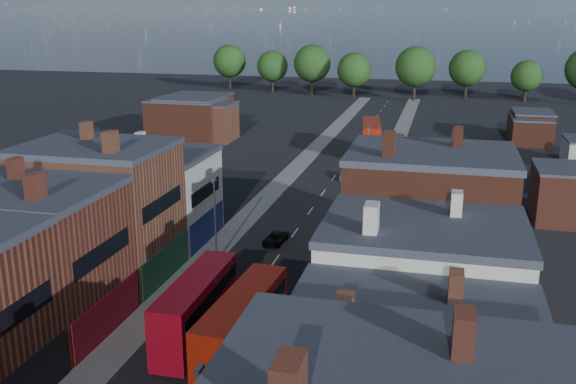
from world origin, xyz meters
The scene contains 11 objects.
pavement_west centered at (-6.50, 50.00, 0.06)m, with size 3.00×200.00×0.12m, color gray.
pavement_east centered at (6.50, 50.00, 0.06)m, with size 3.00×200.00×0.12m, color gray.
lamp_post_2 centered at (-5.20, 30.00, 4.70)m, with size 0.25×0.70×8.12m.
lamp_post_3 centered at (5.20, 60.00, 4.70)m, with size 0.25×0.70×8.12m.
bus_0 centered at (-1.50, 15.92, 2.56)m, with size 2.83×10.99×4.74m.
bus_1 centered at (2.61, 13.81, 2.62)m, with size 3.38×11.37×4.85m.
bus_2 centered at (3.28, 79.97, 2.91)m, with size 4.44×12.77×5.40m.
car_1 centered at (3.41, 13.24, 0.67)m, with size 1.42×4.07×1.34m, color navy.
car_2 centered at (-1.20, 36.30, 0.54)m, with size 1.79×3.89×1.08m, color black.
car_3 centered at (1.79, 63.76, 0.61)m, with size 1.71×4.20×1.22m, color silver.
ped_3 centered at (5.46, 10.31, 0.98)m, with size 1.01×0.46×1.73m, color #615B53.
Camera 1 is at (14.76, -22.75, 22.88)m, focal length 40.00 mm.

